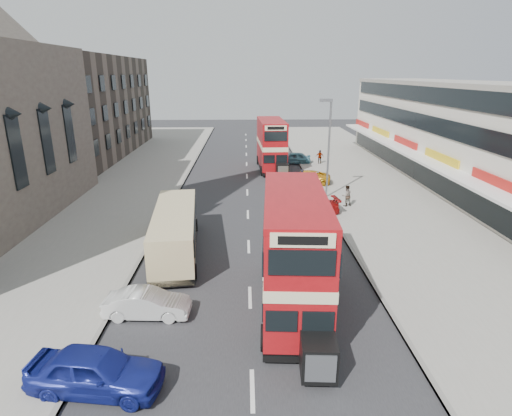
% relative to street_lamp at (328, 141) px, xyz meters
% --- Properties ---
extents(ground, '(160.00, 160.00, 0.00)m').
position_rel_street_lamp_xyz_m(ground, '(-6.52, -18.00, -4.78)').
color(ground, '#28282B').
rests_on(ground, ground).
extents(road_surface, '(12.00, 90.00, 0.01)m').
position_rel_street_lamp_xyz_m(road_surface, '(-6.52, 2.00, -4.78)').
color(road_surface, '#28282B').
rests_on(road_surface, ground).
extents(pavement_right, '(12.00, 90.00, 0.15)m').
position_rel_street_lamp_xyz_m(pavement_right, '(5.48, 2.00, -4.71)').
color(pavement_right, gray).
rests_on(pavement_right, ground).
extents(pavement_left, '(12.00, 90.00, 0.15)m').
position_rel_street_lamp_xyz_m(pavement_left, '(-18.52, 2.00, -4.71)').
color(pavement_left, gray).
rests_on(pavement_left, ground).
extents(kerb_left, '(0.20, 90.00, 0.16)m').
position_rel_street_lamp_xyz_m(kerb_left, '(-12.62, 2.00, -4.71)').
color(kerb_left, gray).
rests_on(kerb_left, ground).
extents(kerb_right, '(0.20, 90.00, 0.16)m').
position_rel_street_lamp_xyz_m(kerb_right, '(-0.42, 2.00, -4.71)').
color(kerb_right, gray).
rests_on(kerb_right, ground).
extents(brick_terrace, '(14.00, 28.00, 12.00)m').
position_rel_street_lamp_xyz_m(brick_terrace, '(-28.52, 20.00, 1.22)').
color(brick_terrace, '#66594C').
rests_on(brick_terrace, ground).
extents(commercial_row, '(9.90, 46.20, 9.30)m').
position_rel_street_lamp_xyz_m(commercial_row, '(13.42, 4.00, -0.09)').
color(commercial_row, beige).
rests_on(commercial_row, ground).
extents(street_lamp, '(1.00, 0.20, 8.12)m').
position_rel_street_lamp_xyz_m(street_lamp, '(0.00, 0.00, 0.00)').
color(street_lamp, slate).
rests_on(street_lamp, ground).
extents(bus_main, '(3.03, 9.40, 5.10)m').
position_rel_street_lamp_xyz_m(bus_main, '(-4.62, -16.98, -2.10)').
color(bus_main, black).
rests_on(bus_main, ground).
extents(bus_second, '(2.90, 9.36, 5.13)m').
position_rel_street_lamp_xyz_m(bus_second, '(-3.85, 11.22, -2.08)').
color(bus_second, black).
rests_on(bus_second, ground).
extents(coach, '(3.19, 9.23, 2.40)m').
position_rel_street_lamp_xyz_m(coach, '(-10.76, -10.78, -3.37)').
color(coach, black).
rests_on(coach, ground).
extents(car_left_near, '(4.64, 2.37, 1.51)m').
position_rel_street_lamp_xyz_m(car_left_near, '(-11.64, -21.82, -4.03)').
color(car_left_near, navy).
rests_on(car_left_near, ground).
extents(car_left_front, '(3.72, 1.45, 1.21)m').
position_rel_street_lamp_xyz_m(car_left_front, '(-10.96, -17.44, -4.18)').
color(car_left_front, silver).
rests_on(car_left_front, ground).
extents(car_right_a, '(4.76, 2.45, 1.32)m').
position_rel_street_lamp_xyz_m(car_right_a, '(-2.10, -4.37, -4.13)').
color(car_right_a, '#AA1111').
rests_on(car_right_a, ground).
extents(car_right_b, '(4.96, 2.74, 1.31)m').
position_rel_street_lamp_xyz_m(car_right_b, '(-1.10, 4.59, -4.13)').
color(car_right_b, orange).
rests_on(car_right_b, ground).
extents(car_right_c, '(4.13, 2.00, 1.36)m').
position_rel_street_lamp_xyz_m(car_right_c, '(-1.13, 14.01, -4.10)').
color(car_right_c, '#5393A7').
rests_on(car_right_c, ground).
extents(pedestrian_near, '(0.70, 0.57, 1.66)m').
position_rel_street_lamp_xyz_m(pedestrian_near, '(1.15, -2.56, -3.80)').
color(pedestrian_near, gray).
rests_on(pedestrian_near, pavement_right).
extents(pedestrian_far, '(0.92, 0.45, 1.53)m').
position_rel_street_lamp_xyz_m(pedestrian_far, '(1.84, 13.45, -3.87)').
color(pedestrian_far, gray).
rests_on(pedestrian_far, pavement_right).
extents(cyclist, '(0.87, 1.93, 1.98)m').
position_rel_street_lamp_xyz_m(cyclist, '(-1.67, 2.25, -4.13)').
color(cyclist, gray).
rests_on(cyclist, ground).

